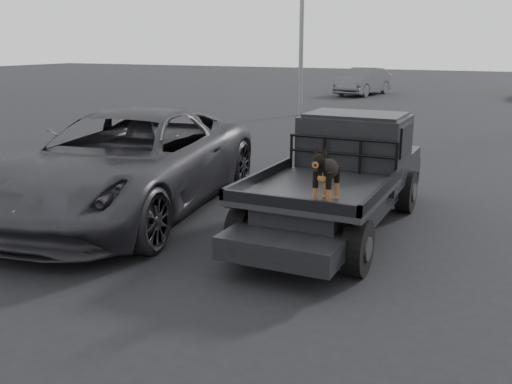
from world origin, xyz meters
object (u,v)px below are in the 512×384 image
at_px(dog, 327,175).
at_px(distant_car_a, 363,81).
at_px(flatbed_ute, 336,202).
at_px(parked_suv, 127,163).

relative_size(dog, distant_car_a, 0.16).
relative_size(flatbed_ute, dog, 7.30).
xyz_separation_m(dog, distant_car_a, (-6.45, 25.99, -0.52)).
bearing_deg(distant_car_a, parked_suv, -75.44).
height_order(dog, distant_car_a, dog).
height_order(dog, parked_suv, parked_suv).
distance_m(dog, parked_suv, 4.19).
bearing_deg(distant_car_a, dog, -67.00).
bearing_deg(parked_suv, distant_car_a, 86.34).
distance_m(parked_suv, distant_car_a, 25.09).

